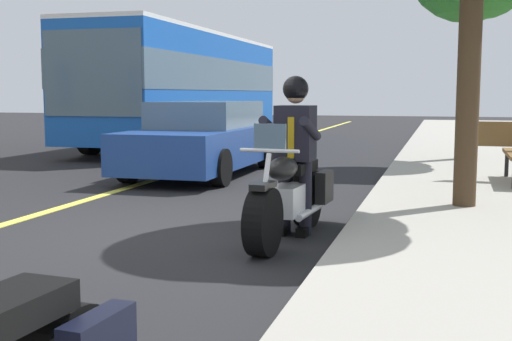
{
  "coord_description": "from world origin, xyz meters",
  "views": [
    {
      "loc": [
        6.57,
        2.96,
        1.55
      ],
      "look_at": [
        0.04,
        1.11,
        0.75
      ],
      "focal_mm": 45.94,
      "sensor_mm": 36.0,
      "label": 1
    }
  ],
  "objects_px": {
    "rider_main": "(295,141)",
    "bus_near": "(186,83)",
    "motorcycle_main": "(290,196)",
    "car_silver": "(204,139)"
  },
  "relations": [
    {
      "from": "rider_main",
      "to": "bus_near",
      "type": "bearing_deg",
      "value": -152.84
    },
    {
      "from": "motorcycle_main",
      "to": "rider_main",
      "type": "relative_size",
      "value": 1.28
    },
    {
      "from": "bus_near",
      "to": "car_silver",
      "type": "distance_m",
      "value": 7.41
    },
    {
      "from": "motorcycle_main",
      "to": "car_silver",
      "type": "xyz_separation_m",
      "value": [
        -5.01,
        -2.84,
        0.24
      ]
    },
    {
      "from": "motorcycle_main",
      "to": "bus_near",
      "type": "relative_size",
      "value": 0.2
    },
    {
      "from": "motorcycle_main",
      "to": "car_silver",
      "type": "bearing_deg",
      "value": -150.46
    },
    {
      "from": "rider_main",
      "to": "car_silver",
      "type": "distance_m",
      "value": 5.61
    },
    {
      "from": "rider_main",
      "to": "car_silver",
      "type": "bearing_deg",
      "value": -149.41
    },
    {
      "from": "motorcycle_main",
      "to": "car_silver",
      "type": "relative_size",
      "value": 0.48
    },
    {
      "from": "bus_near",
      "to": "motorcycle_main",
      "type": "bearing_deg",
      "value": 26.73
    }
  ]
}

